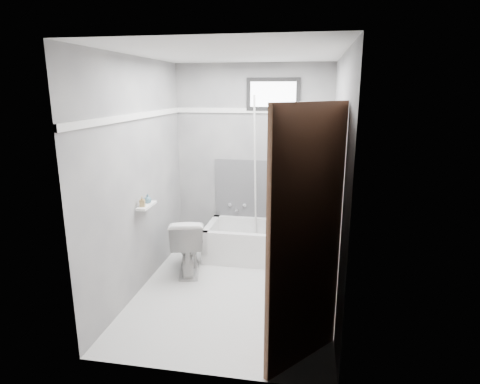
% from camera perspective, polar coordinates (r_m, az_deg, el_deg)
% --- Properties ---
extents(floor, '(2.60, 2.60, 0.00)m').
position_cam_1_polar(floor, '(4.38, -0.82, -13.91)').
color(floor, white).
rests_on(floor, ground).
extents(ceiling, '(2.60, 2.60, 0.00)m').
position_cam_1_polar(ceiling, '(3.87, -0.96, 19.15)').
color(ceiling, silver).
rests_on(ceiling, floor).
extents(wall_back, '(2.00, 0.02, 2.40)m').
position_cam_1_polar(wall_back, '(5.22, 1.83, 4.68)').
color(wall_back, slate).
rests_on(wall_back, floor).
extents(wall_front, '(2.00, 0.02, 2.40)m').
position_cam_1_polar(wall_front, '(2.74, -6.05, -4.39)').
color(wall_front, slate).
rests_on(wall_front, floor).
extents(wall_left, '(0.02, 2.60, 2.40)m').
position_cam_1_polar(wall_left, '(4.26, -14.22, 2.04)').
color(wall_left, slate).
rests_on(wall_left, floor).
extents(wall_right, '(0.02, 2.60, 2.40)m').
position_cam_1_polar(wall_right, '(3.90, 13.70, 0.95)').
color(wall_right, slate).
rests_on(wall_right, floor).
extents(bathtub, '(1.50, 0.70, 0.42)m').
position_cam_1_polar(bathtub, '(5.10, 3.71, -7.13)').
color(bathtub, white).
rests_on(bathtub, floor).
extents(office_chair, '(0.81, 0.81, 1.03)m').
position_cam_1_polar(office_chair, '(4.98, 8.40, -2.61)').
color(office_chair, '#5C5D61').
rests_on(office_chair, bathtub).
extents(toilet, '(0.53, 0.75, 0.66)m').
position_cam_1_polar(toilet, '(4.72, -7.42, -7.46)').
color(toilet, silver).
rests_on(toilet, floor).
extents(door, '(0.78, 0.78, 2.00)m').
position_cam_1_polar(door, '(2.74, 14.56, -9.26)').
color(door, '#50351D').
rests_on(door, floor).
extents(window, '(0.66, 0.04, 0.40)m').
position_cam_1_polar(window, '(5.10, 4.74, 13.68)').
color(window, black).
rests_on(window, wall_back).
extents(backerboard, '(1.50, 0.02, 0.78)m').
position_cam_1_polar(backerboard, '(5.26, 4.47, 0.28)').
color(backerboard, '#4C4C4F').
rests_on(backerboard, wall_back).
extents(trim_back, '(2.00, 0.02, 0.06)m').
position_cam_1_polar(trim_back, '(5.14, 1.86, 11.49)').
color(trim_back, white).
rests_on(trim_back, wall_back).
extents(trim_left, '(0.02, 2.60, 0.06)m').
position_cam_1_polar(trim_left, '(4.17, -14.59, 10.38)').
color(trim_left, white).
rests_on(trim_left, wall_left).
extents(pole, '(0.02, 0.30, 1.93)m').
position_cam_1_polar(pole, '(5.00, 2.17, 2.51)').
color(pole, silver).
rests_on(pole, bathtub).
extents(shelf, '(0.10, 0.32, 0.02)m').
position_cam_1_polar(shelf, '(4.30, -13.14, -1.90)').
color(shelf, white).
rests_on(shelf, wall_left).
extents(soap_bottle_a, '(0.06, 0.06, 0.12)m').
position_cam_1_polar(soap_bottle_a, '(4.22, -13.73, -1.34)').
color(soap_bottle_a, '#9A804D').
rests_on(soap_bottle_a, shelf).
extents(soap_bottle_b, '(0.11, 0.11, 0.10)m').
position_cam_1_polar(soap_bottle_b, '(4.34, -13.00, -0.92)').
color(soap_bottle_b, slate).
rests_on(soap_bottle_b, shelf).
extents(faucet, '(0.26, 0.10, 0.16)m').
position_cam_1_polar(faucet, '(5.37, -0.39, -2.16)').
color(faucet, silver).
rests_on(faucet, wall_back).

